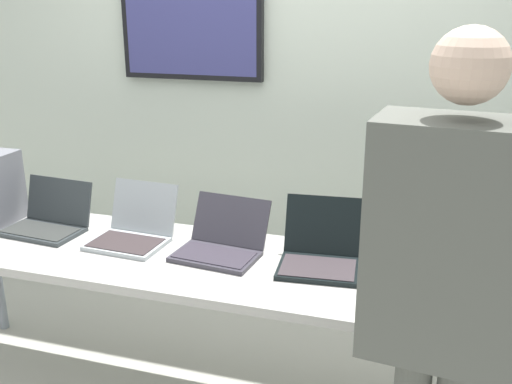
{
  "coord_description": "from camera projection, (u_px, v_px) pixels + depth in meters",
  "views": [
    {
      "loc": [
        0.82,
        -2.19,
        1.83
      ],
      "look_at": [
        0.08,
        0.19,
        1.01
      ],
      "focal_mm": 41.04,
      "sensor_mm": 36.0,
      "label": 1
    }
  ],
  "objects": [
    {
      "name": "person",
      "position": [
        446.0,
        282.0,
        1.64
      ],
      "size": [
        0.48,
        0.62,
        1.77
      ],
      "color": "#555750",
      "rests_on": "ground"
    },
    {
      "name": "coffee_mug",
      "position": [
        438.0,
        308.0,
        2.06
      ],
      "size": [
        0.07,
        0.07,
        0.1
      ],
      "color": "white",
      "rests_on": "workbench"
    },
    {
      "name": "back_wall",
      "position": [
        288.0,
        91.0,
        3.4
      ],
      "size": [
        8.0,
        0.11,
        2.62
      ],
      "color": "silver",
      "rests_on": "ground"
    },
    {
      "name": "laptop_station_3",
      "position": [
        320.0,
        251.0,
        2.5
      ],
      "size": [
        0.37,
        0.39,
        0.26
      ],
      "color": "black",
      "rests_on": "workbench"
    },
    {
      "name": "laptop_station_2",
      "position": [
        221.0,
        242.0,
        2.61
      ],
      "size": [
        0.39,
        0.37,
        0.23
      ],
      "color": "#38353F",
      "rests_on": "workbench"
    },
    {
      "name": "laptop_station_0",
      "position": [
        48.0,
        219.0,
        2.88
      ],
      "size": [
        0.4,
        0.32,
        0.24
      ],
      "color": "#343A3D",
      "rests_on": "workbench"
    },
    {
      "name": "laptop_station_4",
      "position": [
        437.0,
        267.0,
        2.36
      ],
      "size": [
        0.33,
        0.32,
        0.26
      ],
      "color": "black",
      "rests_on": "workbench"
    },
    {
      "name": "workbench",
      "position": [
        225.0,
        271.0,
        2.57
      ],
      "size": [
        3.16,
        0.7,
        0.74
      ],
      "color": "#A9A6A1",
      "rests_on": "ground"
    },
    {
      "name": "laptop_station_1",
      "position": [
        134.0,
        229.0,
        2.75
      ],
      "size": [
        0.36,
        0.36,
        0.26
      ],
      "color": "#AAB3B8",
      "rests_on": "workbench"
    }
  ]
}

